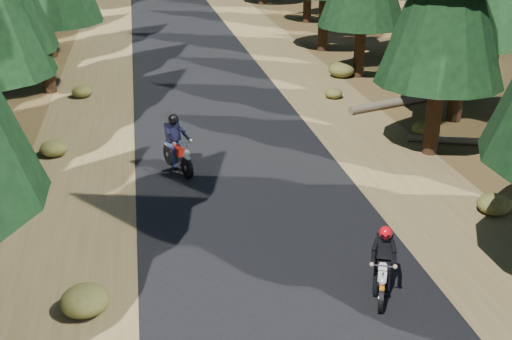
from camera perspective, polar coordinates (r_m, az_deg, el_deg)
The scene contains 9 objects.
ground at distance 15.00m, azimuth 1.04°, elevation -6.05°, with size 120.00×120.00×0.00m, color #453418.
road at distance 19.47m, azimuth -1.86°, elevation 0.91°, with size 6.00×100.00×0.01m, color black.
shoulder_l at distance 19.39m, azimuth -15.43°, elevation -0.03°, with size 3.20×100.00×0.01m, color brown.
shoulder_r at distance 20.61m, azimuth 10.89°, elevation 1.74°, with size 3.20×100.00×0.01m, color brown.
log_near at distance 25.80m, azimuth 13.71°, elevation 6.11°, with size 0.32×0.32×5.96m, color #4C4233.
log_far at distance 21.79m, azimuth 18.50°, elevation 2.44°, with size 0.24×0.24×3.97m, color #4C4233.
understory_shrubs at distance 21.55m, azimuth 1.44°, elevation 3.86°, with size 14.86×27.40×0.69m.
rider_lead at distance 12.94m, azimuth 11.15°, elevation -9.08°, with size 1.05×1.70×1.45m.
rider_follow at distance 18.56m, azimuth -7.00°, elevation 1.51°, with size 1.21×1.97×1.69m.
Camera 1 is at (-2.65, -12.90, 7.18)m, focal length 45.00 mm.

